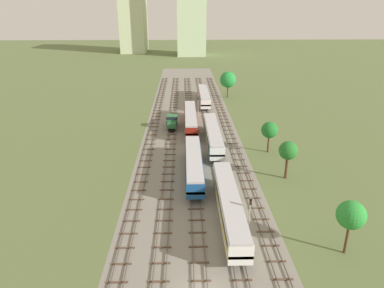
{
  "coord_description": "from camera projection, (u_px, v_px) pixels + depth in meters",
  "views": [
    {
      "loc": [
        -1.7,
        -29.77,
        28.69
      ],
      "look_at": [
        0.0,
        39.69,
        1.5
      ],
      "focal_mm": 33.31,
      "sensor_mm": 36.0,
      "label": 1
    }
  ],
  "objects": [
    {
      "name": "diesel_railcar_centre_farther",
      "position": [
        204.0,
        96.0,
        109.71
      ],
      "size": [
        2.96,
        20.5,
        3.8
      ],
      "color": "white",
      "rests_on": "ground"
    },
    {
      "name": "lineside_tree_0",
      "position": [
        288.0,
        151.0,
        61.36
      ],
      "size": [
        3.28,
        3.28,
        6.94
      ],
      "color": "#4C331E",
      "rests_on": "ground"
    },
    {
      "name": "ballast_bed",
      "position": [
        190.0,
        126.0,
        90.34
      ],
      "size": [
        22.43,
        176.0,
        0.01
      ],
      "primitive_type": "cube",
      "color": "gray",
      "rests_on": "ground"
    },
    {
      "name": "lineside_tree_2",
      "position": [
        351.0,
        215.0,
        42.23
      ],
      "size": [
        3.49,
        3.49,
        7.2
      ],
      "color": "#4C331E",
      "rests_on": "ground"
    },
    {
      "name": "passenger_coach_centre_left_far",
      "position": [
        191.0,
        118.0,
        88.22
      ],
      "size": [
        2.96,
        22.0,
        3.8
      ],
      "color": "maroon",
      "rests_on": "ground"
    },
    {
      "name": "track_centre_right",
      "position": [
        226.0,
        124.0,
        91.44
      ],
      "size": [
        2.4,
        126.0,
        0.29
      ],
      "color": "#47382D",
      "rests_on": "ground"
    },
    {
      "name": "lineside_tree_1",
      "position": [
        269.0,
        130.0,
        72.72
      ],
      "size": [
        3.36,
        3.36,
        6.55
      ],
      "color": "#4C331E",
      "rests_on": "ground"
    },
    {
      "name": "track_centre_left",
      "position": [
        190.0,
        124.0,
        91.23
      ],
      "size": [
        2.4,
        126.0,
        0.29
      ],
      "color": "#47382D",
      "rests_on": "ground"
    },
    {
      "name": "track_centre",
      "position": [
        208.0,
        124.0,
        91.33
      ],
      "size": [
        2.4,
        126.0,
        0.29
      ],
      "color": "#47382D",
      "rests_on": "ground"
    },
    {
      "name": "skyline_tower_0",
      "position": [
        134.0,
        23.0,
        228.5
      ],
      "size": [
        15.21,
        25.96,
        35.19
      ],
      "color": "beige",
      "rests_on": "ground"
    },
    {
      "name": "shunter_loco_left_midfar",
      "position": [
        172.0,
        120.0,
        88.3
      ],
      "size": [
        2.74,
        8.46,
        3.1
      ],
      "color": "#286638",
      "rests_on": "ground"
    },
    {
      "name": "ground_plane",
      "position": [
        190.0,
        126.0,
        90.34
      ],
      "size": [
        480.0,
        480.0,
        0.0
      ],
      "primitive_type": "plane",
      "color": "#5B6B3D"
    },
    {
      "name": "diesel_railcar_centre_left_near",
      "position": [
        194.0,
        163.0,
        62.82
      ],
      "size": [
        2.96,
        20.5,
        3.8
      ],
      "color": "#194C8C",
      "rests_on": "ground"
    },
    {
      "name": "passenger_coach_centre_mid",
      "position": [
        213.0,
        134.0,
        77.14
      ],
      "size": [
        2.96,
        22.0,
        3.8
      ],
      "color": "white",
      "rests_on": "ground"
    },
    {
      "name": "lineside_tree_3",
      "position": [
        228.0,
        80.0,
        116.22
      ],
      "size": [
        5.25,
        5.25,
        8.57
      ],
      "color": "#4C331E",
      "rests_on": "ground"
    },
    {
      "name": "passenger_coach_centre_nearest",
      "position": [
        229.0,
        204.0,
        50.04
      ],
      "size": [
        2.96,
        22.0,
        3.8
      ],
      "color": "white",
      "rests_on": "ground"
    },
    {
      "name": "signal_post_near",
      "position": [
        198.0,
        103.0,
        98.25
      ],
      "size": [
        0.28,
        0.47,
        5.37
      ],
      "color": "gray",
      "rests_on": "ground"
    },
    {
      "name": "signal_post_nearest",
      "position": [
        250.0,
        211.0,
        46.82
      ],
      "size": [
        0.28,
        0.47,
        5.35
      ],
      "color": "gray",
      "rests_on": "ground"
    },
    {
      "name": "track_left",
      "position": [
        172.0,
        125.0,
        91.12
      ],
      "size": [
        2.4,
        126.0,
        0.29
      ],
      "color": "#47382D",
      "rests_on": "ground"
    },
    {
      "name": "track_far_left",
      "position": [
        154.0,
        125.0,
        91.02
      ],
      "size": [
        2.4,
        126.0,
        0.29
      ],
      "color": "#47382D",
      "rests_on": "ground"
    },
    {
      "name": "skyline_tower_1",
      "position": [
        191.0,
        14.0,
        210.3
      ],
      "size": [
        16.77,
        18.88,
        47.31
      ],
      "color": "beige",
      "rests_on": "ground"
    }
  ]
}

